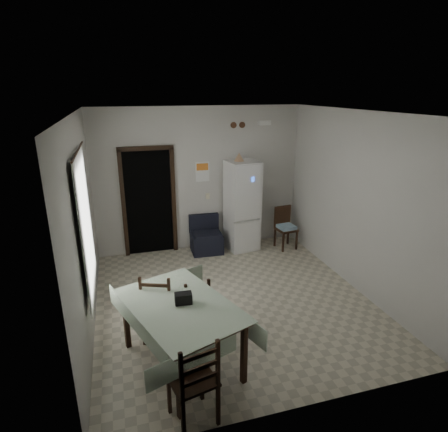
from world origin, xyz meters
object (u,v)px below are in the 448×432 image
at_px(fridge, 242,206).
at_px(dining_chair_far_right, 194,305).
at_px(dining_chair_far_left, 160,305).
at_px(dining_chair_near_head, 192,378).
at_px(corner_chair, 286,228).
at_px(navy_seat, 206,235).
at_px(dining_table, 181,335).

relative_size(fridge, dining_chair_far_right, 2.14).
bearing_deg(dining_chair_far_left, dining_chair_near_head, 117.22).
distance_m(corner_chair, dining_chair_near_head, 4.64).
height_order(navy_seat, dining_chair_far_left, dining_chair_far_left).
bearing_deg(dining_chair_near_head, dining_table, -104.91).
bearing_deg(dining_chair_near_head, dining_chair_far_right, -114.90).
bearing_deg(dining_chair_far_left, navy_seat, -94.55).
height_order(dining_table, dining_chair_far_right, dining_chair_far_right).
relative_size(corner_chair, dining_table, 0.56).
relative_size(corner_chair, dining_chair_far_left, 0.89).
bearing_deg(fridge, corner_chair, -24.78).
xyz_separation_m(corner_chair, dining_table, (-2.73, -2.89, -0.03)).
bearing_deg(fridge, dining_chair_far_right, -128.79).
bearing_deg(fridge, dining_table, -127.85).
xyz_separation_m(navy_seat, dining_table, (-1.08, -3.16, 0.04)).
bearing_deg(dining_chair_near_head, dining_chair_far_left, -96.97).
xyz_separation_m(dining_table, dining_chair_near_head, (-0.03, -0.84, 0.09)).
height_order(corner_chair, dining_chair_far_left, dining_chair_far_left).
height_order(navy_seat, dining_table, dining_table).
xyz_separation_m(fridge, dining_chair_far_right, (-1.57, -2.60, -0.49)).
relative_size(fridge, dining_table, 1.17).
relative_size(dining_chair_far_left, dining_chair_near_head, 0.98).
distance_m(navy_seat, dining_chair_near_head, 4.15).
distance_m(corner_chair, dining_table, 3.97).
bearing_deg(dining_chair_far_right, dining_chair_far_left, -12.52).
xyz_separation_m(fridge, navy_seat, (-0.76, -0.00, -0.55)).
height_order(corner_chair, dining_table, corner_chair).
height_order(navy_seat, dining_chair_far_right, dining_chair_far_right).
relative_size(dining_table, dining_chair_far_left, 1.60).
bearing_deg(dining_table, dining_chair_far_right, 44.56).
bearing_deg(navy_seat, dining_chair_far_left, -113.67).
distance_m(dining_table, dining_chair_far_right, 0.63).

